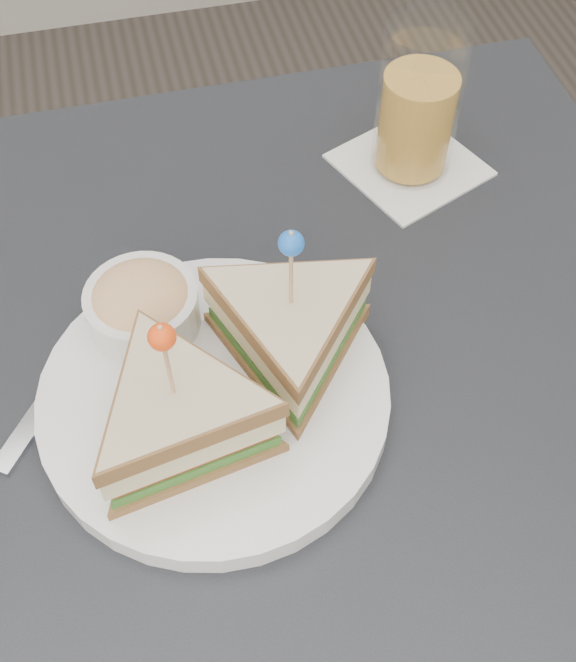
% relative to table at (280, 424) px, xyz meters
% --- Properties ---
extents(ground_plane, '(3.50, 3.50, 0.00)m').
position_rel_table_xyz_m(ground_plane, '(0.00, 0.00, -0.67)').
color(ground_plane, '#3F3833').
extents(table, '(0.80, 0.80, 0.75)m').
position_rel_table_xyz_m(table, '(0.00, 0.00, 0.00)').
color(table, black).
rests_on(table, ground).
extents(plate_meal, '(0.36, 0.36, 0.17)m').
position_rel_table_xyz_m(plate_meal, '(-0.05, -0.01, 0.12)').
color(plate_meal, white).
rests_on(plate_meal, table).
extents(cutlery_knife, '(0.15, 0.20, 0.01)m').
position_rel_table_xyz_m(cutlery_knife, '(-0.17, 0.05, 0.08)').
color(cutlery_knife, silver).
rests_on(cutlery_knife, table).
extents(drink_set, '(0.17, 0.17, 0.16)m').
position_rel_table_xyz_m(drink_set, '(0.19, 0.22, 0.15)').
color(drink_set, white).
rests_on(drink_set, table).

